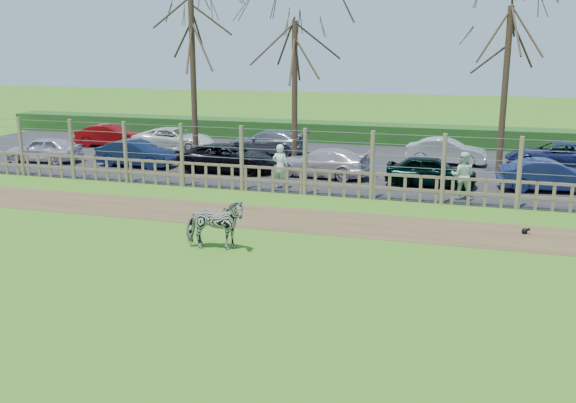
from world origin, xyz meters
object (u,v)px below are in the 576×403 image
(car_4, at_px, (431,171))
(crow, at_px, (525,231))
(car_5, at_px, (549,176))
(car_7, at_px, (110,136))
(car_3, at_px, (322,163))
(tree_right, at_px, (508,50))
(car_2, at_px, (228,158))
(car_11, at_px, (446,151))
(car_1, at_px, (136,153))
(car_0, at_px, (44,149))
(car_12, at_px, (556,156))
(visitor_b, at_px, (463,176))
(tree_mid, at_px, (295,59))
(car_9, at_px, (267,142))
(visitor_a, at_px, (280,166))
(zebra, at_px, (214,224))
(car_8, at_px, (174,139))
(tree_left, at_px, (192,41))

(car_4, bearing_deg, crow, -150.79)
(car_4, xyz_separation_m, car_5, (4.35, 0.35, 0.00))
(car_4, relative_size, car_7, 0.97)
(car_3, bearing_deg, tree_right, 117.39)
(car_2, distance_m, car_4, 8.77)
(crow, distance_m, car_11, 11.28)
(car_1, xyz_separation_m, car_5, (17.59, -0.03, 0.00))
(car_0, distance_m, car_12, 23.65)
(visitor_b, relative_size, car_4, 0.49)
(tree_mid, bearing_deg, car_11, 19.14)
(car_3, distance_m, car_4, 4.58)
(car_0, relative_size, car_4, 1.00)
(car_9, bearing_deg, tree_mid, 40.10)
(visitor_b, distance_m, car_2, 10.30)
(visitor_a, height_order, crow, visitor_a)
(car_4, bearing_deg, tree_mid, 66.95)
(car_2, bearing_deg, crow, -120.74)
(visitor_a, xyz_separation_m, car_5, (9.90, 2.47, -0.26))
(car_7, bearing_deg, car_12, -96.71)
(car_0, bearing_deg, car_1, 86.48)
(car_1, bearing_deg, car_7, 43.81)
(car_4, distance_m, car_9, 10.26)
(zebra, height_order, car_7, zebra)
(car_1, distance_m, car_9, 6.86)
(car_2, xyz_separation_m, car_11, (9.04, 4.58, 0.00))
(visitor_a, distance_m, car_8, 10.80)
(car_0, xyz_separation_m, car_2, (9.27, 0.33, 0.00))
(car_0, xyz_separation_m, car_9, (9.37, 5.34, 0.00))
(car_3, height_order, car_5, same)
(visitor_a, xyz_separation_m, visitor_b, (6.81, 0.18, 0.00))
(tree_mid, height_order, tree_right, tree_right)
(tree_right, distance_m, car_12, 5.58)
(visitor_a, bearing_deg, car_3, -106.24)
(tree_right, distance_m, car_3, 8.92)
(visitor_a, distance_m, crow, 9.56)
(car_8, bearing_deg, tree_left, -141.34)
(car_2, distance_m, car_5, 13.10)
(car_4, bearing_deg, tree_right, -38.54)
(tree_left, height_order, car_4, tree_left)
(visitor_b, distance_m, car_0, 19.39)
(tree_mid, relative_size, car_0, 1.94)
(car_7, height_order, car_8, same)
(car_3, height_order, car_9, same)
(tree_left, distance_m, car_4, 12.10)
(visitor_a, distance_m, car_4, 5.96)
(car_7, bearing_deg, car_5, -109.24)
(car_8, relative_size, car_9, 1.04)
(car_11, bearing_deg, car_9, 89.88)
(zebra, distance_m, car_11, 15.81)
(car_5, height_order, car_7, same)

